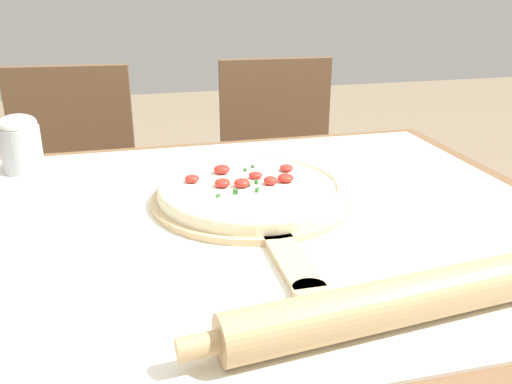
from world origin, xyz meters
The scene contains 8 objects.
dining_table centered at (0.00, 0.00, 0.64)m, with size 1.16×0.95×0.76m.
towel_cloth centered at (0.00, 0.00, 0.76)m, with size 1.08×0.87×0.00m.
pizza_peel centered at (0.03, 0.04, 0.77)m, with size 0.37×0.54×0.01m.
pizza centered at (0.03, 0.06, 0.79)m, with size 0.34×0.34×0.04m.
rolling_pin centered at (0.09, -0.35, 0.79)m, with size 0.49×0.10×0.06m.
chair_left centered at (-0.36, 0.84, 0.52)m, with size 0.43×0.43×0.90m.
chair_right centered at (0.31, 0.84, 0.52)m, with size 0.42×0.42×0.90m.
flour_cup centered at (-0.40, 0.35, 0.83)m, with size 0.08×0.08×0.12m.
Camera 1 is at (-0.18, -0.83, 1.15)m, focal length 38.00 mm.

